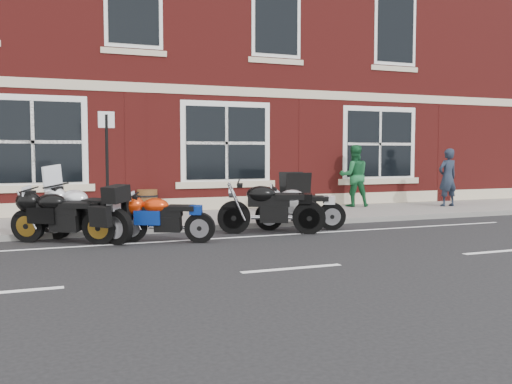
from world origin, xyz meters
The scene contains 14 objects.
ground centered at (0.00, 0.00, 0.00)m, with size 80.00×80.00×0.00m, color black.
sidewalk centered at (0.00, 3.00, 0.06)m, with size 30.00×3.00×0.12m, color slate.
kerb centered at (0.00, 1.42, 0.06)m, with size 30.00×0.16×0.12m, color slate.
pub_building centered at (0.00, 10.50, 6.00)m, with size 24.00×12.00×12.00m, color maroon.
moto_touring_silver centered at (-2.63, 0.81, 0.60)m, with size 1.56×1.78×1.47m.
moto_sport_red centered at (-1.22, 0.15, 0.49)m, with size 1.76×0.95×0.85m.
moto_sport_black centered at (-3.04, 0.73, 0.55)m, with size 1.86×1.25×0.95m.
moto_sport_silver centered at (1.92, 0.76, 0.52)m, with size 1.93×0.79×0.90m.
moto_naked_black centered at (1.09, 0.46, 0.59)m, with size 2.14×1.02×1.02m.
pedestrian_left centered at (7.90, 3.03, 0.97)m, with size 0.62×0.41×1.71m, color #1C2534.
pedestrian_right centered at (5.29, 3.98, 1.02)m, with size 0.88×0.68×1.81m, color #1A5D31.
a_board_sign centered at (2.86, 2.92, 0.66)m, with size 0.65×0.43×1.08m, color black, non-canonical shape.
barrel_planter centered at (-0.75, 4.30, 0.43)m, with size 0.56×0.56×0.62m.
parking_sign centered at (-2.03, 2.05, 1.55)m, with size 0.35×0.07×2.47m.
Camera 1 is at (-3.54, -10.54, 1.72)m, focal length 40.00 mm.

